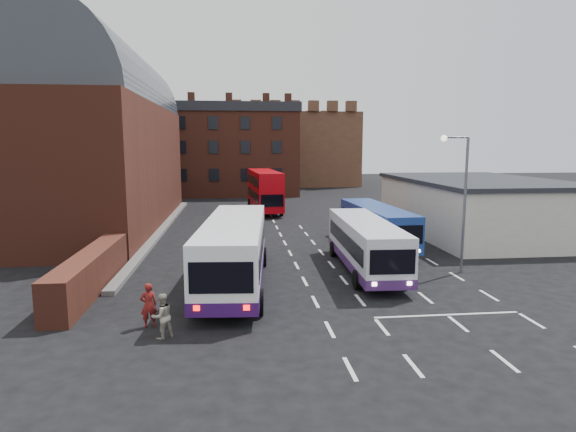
{
  "coord_description": "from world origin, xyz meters",
  "views": [
    {
      "loc": [
        -3.42,
        -20.75,
        6.79
      ],
      "look_at": [
        0.0,
        10.0,
        2.2
      ],
      "focal_mm": 30.0,
      "sensor_mm": 36.0,
      "label": 1
    }
  ],
  "objects": [
    {
      "name": "ground",
      "position": [
        0.0,
        0.0,
        0.0
      ],
      "size": [
        180.0,
        180.0,
        0.0
      ],
      "primitive_type": "plane",
      "color": "black"
    },
    {
      "name": "railway_station",
      "position": [
        -15.5,
        21.0,
        7.64
      ],
      "size": [
        12.0,
        28.0,
        16.0
      ],
      "color": "#602B1E",
      "rests_on": "ground"
    },
    {
      "name": "forecourt_wall",
      "position": [
        -10.2,
        2.0,
        0.9
      ],
      "size": [
        1.2,
        10.0,
        1.8
      ],
      "primitive_type": "cube",
      "color": "#602B1E",
      "rests_on": "ground"
    },
    {
      "name": "cream_building",
      "position": [
        15.0,
        14.0,
        2.16
      ],
      "size": [
        10.4,
        16.4,
        4.25
      ],
      "color": "beige",
      "rests_on": "ground"
    },
    {
      "name": "brick_terrace",
      "position": [
        -6.0,
        46.0,
        5.5
      ],
      "size": [
        22.0,
        10.0,
        11.0
      ],
      "primitive_type": "cube",
      "color": "brown",
      "rests_on": "ground"
    },
    {
      "name": "castle_keep",
      "position": [
        6.0,
        66.0,
        6.0
      ],
      "size": [
        22.0,
        22.0,
        12.0
      ],
      "primitive_type": "cube",
      "color": "brown",
      "rests_on": "ground"
    },
    {
      "name": "bus_white_outbound",
      "position": [
        -3.49,
        2.13,
        1.89
      ],
      "size": [
        3.69,
        11.93,
        3.21
      ],
      "rotation": [
        0.0,
        0.0,
        -0.08
      ],
      "color": "white",
      "rests_on": "ground"
    },
    {
      "name": "bus_white_inbound",
      "position": [
        3.54,
        4.04,
        1.63
      ],
      "size": [
        2.84,
        10.19,
        2.76
      ],
      "rotation": [
        0.0,
        0.0,
        3.1
      ],
      "color": "silver",
      "rests_on": "ground"
    },
    {
      "name": "bus_blue",
      "position": [
        6.0,
        10.18,
        1.6
      ],
      "size": [
        2.86,
        10.05,
        2.72
      ],
      "rotation": [
        0.0,
        0.0,
        3.19
      ],
      "color": "navy",
      "rests_on": "ground"
    },
    {
      "name": "bus_red_double",
      "position": [
        -0.4,
        28.14,
        2.22
      ],
      "size": [
        3.2,
        10.57,
        4.17
      ],
      "rotation": [
        0.0,
        0.0,
        3.21
      ],
      "color": "#BD030C",
      "rests_on": "ground"
    },
    {
      "name": "street_lamp",
      "position": [
        8.35,
        3.19,
        4.4
      ],
      "size": [
        1.48,
        0.37,
        7.29
      ],
      "rotation": [
        0.0,
        0.0,
        -0.11
      ],
      "color": "#595C62",
      "rests_on": "ground"
    },
    {
      "name": "pedestrian_red",
      "position": [
        -6.7,
        -2.97,
        0.85
      ],
      "size": [
        0.71,
        0.57,
        1.7
      ],
      "primitive_type": "imported",
      "rotation": [
        0.0,
        0.0,
        3.44
      ],
      "color": "maroon",
      "rests_on": "ground"
    },
    {
      "name": "pedestrian_beige",
      "position": [
        -6.04,
        -4.13,
        0.82
      ],
      "size": [
        1.0,
        0.95,
        1.63
      ],
      "primitive_type": "imported",
      "rotation": [
        0.0,
        0.0,
        3.73
      ],
      "color": "#A19C85",
      "rests_on": "ground"
    }
  ]
}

